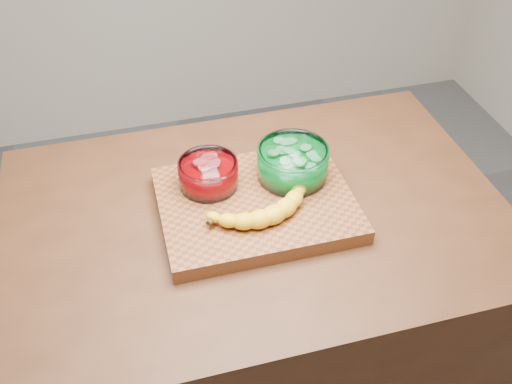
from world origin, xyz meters
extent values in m
cube|color=#462615|center=(0.00, 0.00, 0.45)|extent=(1.20, 0.80, 0.90)
cube|color=brown|center=(0.00, 0.00, 0.92)|extent=(0.45, 0.35, 0.04)
cylinder|color=white|center=(-0.10, 0.08, 0.97)|extent=(0.14, 0.14, 0.07)
cylinder|color=#B30106|center=(-0.10, 0.08, 0.96)|extent=(0.12, 0.12, 0.04)
cylinder|color=#E3474A|center=(-0.10, 0.08, 0.99)|extent=(0.11, 0.11, 0.02)
cylinder|color=white|center=(0.11, 0.06, 0.98)|extent=(0.17, 0.17, 0.08)
cylinder|color=#07962C|center=(0.11, 0.06, 0.97)|extent=(0.15, 0.15, 0.05)
cylinder|color=#6DE781|center=(0.11, 0.06, 1.00)|extent=(0.14, 0.14, 0.02)
camera|label=1|loc=(-0.26, -0.95, 1.84)|focal=40.00mm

